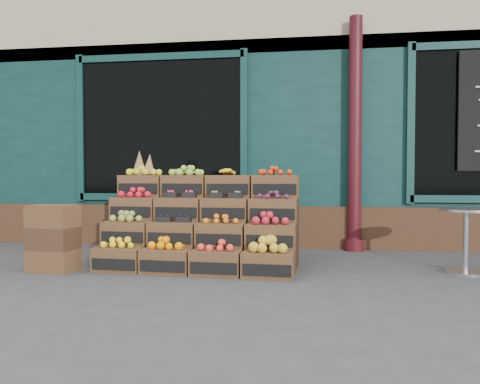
# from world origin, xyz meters

# --- Properties ---
(ground) EXTENTS (60.00, 60.00, 0.00)m
(ground) POSITION_xyz_m (0.00, 0.00, 0.00)
(ground) COLOR #39393B
(ground) RESTS_ON ground
(shop_facade) EXTENTS (12.00, 6.24, 4.80)m
(shop_facade) POSITION_xyz_m (0.00, 5.11, 2.40)
(shop_facade) COLOR #0E302E
(shop_facade) RESTS_ON ground
(crate_display) EXTENTS (2.19, 1.14, 1.34)m
(crate_display) POSITION_xyz_m (-0.63, 0.68, 0.41)
(crate_display) COLOR #523620
(crate_display) RESTS_ON ground
(spare_crates) EXTENTS (0.51, 0.38, 0.72)m
(spare_crates) POSITION_xyz_m (-2.16, 0.15, 0.36)
(spare_crates) COLOR #523620
(spare_crates) RESTS_ON ground
(bistro_table) EXTENTS (0.55, 0.55, 0.69)m
(bistro_table) POSITION_xyz_m (2.22, 0.66, 0.43)
(bistro_table) COLOR silver
(bistro_table) RESTS_ON ground
(shopkeeper) EXTENTS (0.81, 0.68, 1.90)m
(shopkeeper) POSITION_xyz_m (-1.12, 2.88, 0.95)
(shopkeeper) COLOR #18552A
(shopkeeper) RESTS_ON ground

